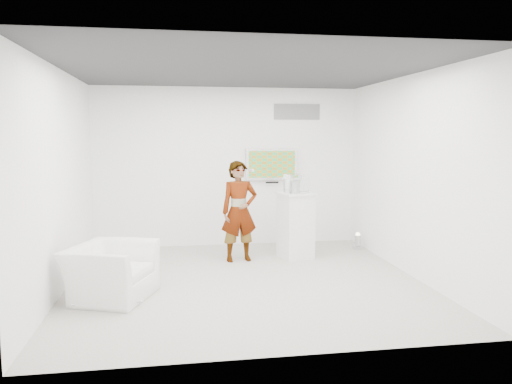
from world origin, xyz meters
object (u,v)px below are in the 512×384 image
at_px(tv, 272,164).
at_px(person, 239,211).
at_px(floor_uplight, 358,241).
at_px(pedestal, 296,225).
at_px(armchair, 111,272).

distance_m(tv, person, 1.63).
bearing_deg(floor_uplight, pedestal, -160.69).
xyz_separation_m(armchair, floor_uplight, (4.16, 2.16, -0.20)).
height_order(person, armchair, person).
bearing_deg(person, armchair, -146.23).
xyz_separation_m(armchair, pedestal, (2.87, 1.71, 0.22)).
distance_m(person, armchair, 2.56).
bearing_deg(tv, armchair, -132.67).
height_order(person, pedestal, person).
bearing_deg(floor_uplight, tv, 153.78).
bearing_deg(armchair, pedestal, -38.50).
xyz_separation_m(tv, person, (-0.79, -1.23, -0.71)).
height_order(person, floor_uplight, person).
relative_size(armchair, floor_uplight, 3.65).
xyz_separation_m(person, pedestal, (0.98, 0.05, -0.27)).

